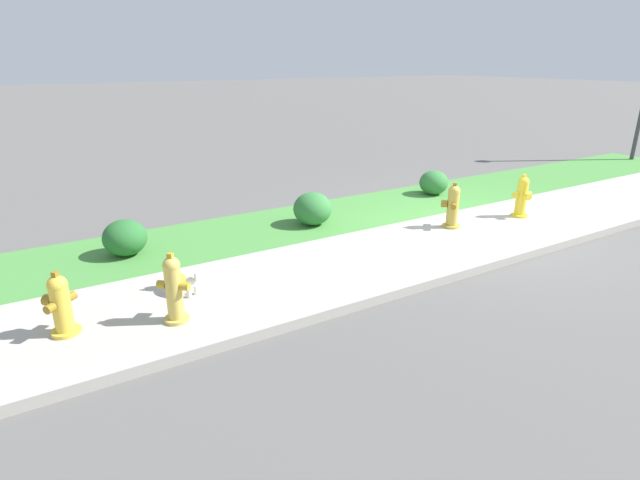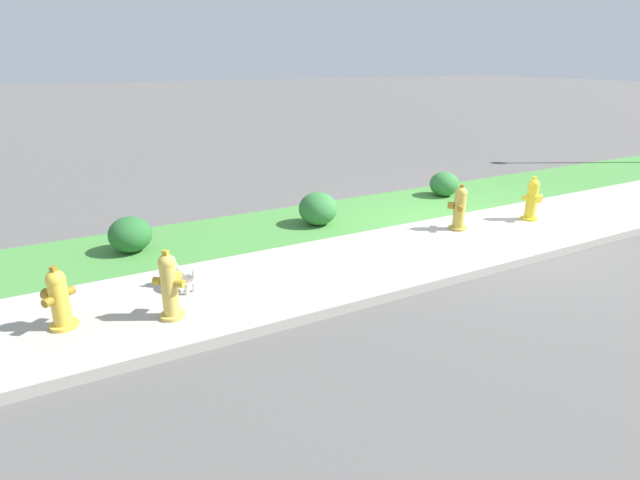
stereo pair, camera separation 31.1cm
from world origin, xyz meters
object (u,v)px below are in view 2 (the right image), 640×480
shrub_bush_mid_verge (130,234)px  fire_hydrant_by_grass_verge (459,208)px  fire_hydrant_near_corner (59,299)px  small_white_dog (181,274)px  fire_hydrant_across_street (532,199)px  fire_hydrant_mid_block (169,286)px  shrub_bush_near_lamp (318,209)px  shrub_bush_far_verge (444,184)px

shrub_bush_mid_verge → fire_hydrant_by_grass_verge: bearing=-17.4°
fire_hydrant_near_corner → shrub_bush_mid_verge: size_ratio=1.14×
small_white_dog → shrub_bush_mid_verge: shrub_bush_mid_verge is taller
small_white_dog → shrub_bush_mid_verge: (-0.33, 1.67, 0.04)m
fire_hydrant_across_street → small_white_dog: (-6.11, 0.08, -0.16)m
fire_hydrant_mid_block → fire_hydrant_across_street: bearing=47.0°
shrub_bush_near_lamp → shrub_bush_far_verge: shrub_bush_near_lamp is taller
shrub_bush_mid_verge → small_white_dog: bearing=-78.9°
shrub_bush_near_lamp → shrub_bush_far_verge: (3.19, 0.43, -0.03)m
fire_hydrant_mid_block → fire_hydrant_by_grass_verge: bearing=51.0°
shrub_bush_near_lamp → fire_hydrant_across_street: bearing=-24.6°
small_white_dog → shrub_bush_near_lamp: 3.08m
fire_hydrant_across_street → shrub_bush_mid_verge: size_ratio=1.26×
fire_hydrant_near_corner → shrub_bush_far_verge: fire_hydrant_near_corner is taller
fire_hydrant_mid_block → fire_hydrant_near_corner: fire_hydrant_mid_block is taller
fire_hydrant_mid_block → shrub_bush_near_lamp: size_ratio=1.21×
fire_hydrant_mid_block → small_white_dog: (0.27, 0.65, -0.17)m
fire_hydrant_by_grass_verge → shrub_bush_near_lamp: (-1.92, 1.36, -0.09)m
fire_hydrant_by_grass_verge → shrub_bush_far_verge: (1.28, 1.78, -0.12)m
fire_hydrant_by_grass_verge → small_white_dog: bearing=134.8°
shrub_bush_far_verge → fire_hydrant_near_corner: bearing=-162.9°
fire_hydrant_by_grass_verge → small_white_dog: 4.62m
fire_hydrant_by_grass_verge → small_white_dog: size_ratio=1.50×
fire_hydrant_mid_block → small_white_dog: size_ratio=1.54×
shrub_bush_mid_verge → shrub_bush_near_lamp: bearing=-3.6°
fire_hydrant_across_street → shrub_bush_near_lamp: bearing=-10.6°
shrub_bush_near_lamp → shrub_bush_mid_verge: shrub_bush_near_lamp is taller
fire_hydrant_mid_block → shrub_bush_far_verge: 6.67m
fire_hydrant_by_grass_verge → shrub_bush_near_lamp: size_ratio=1.17×
fire_hydrant_by_grass_verge → small_white_dog: fire_hydrant_by_grass_verge is taller
fire_hydrant_near_corner → shrub_bush_far_verge: 7.57m
fire_hydrant_by_grass_verge → shrub_bush_far_verge: 2.20m
fire_hydrant_across_street → shrub_bush_far_verge: bearing=-69.7°
fire_hydrant_near_corner → shrub_bush_mid_verge: 2.23m
fire_hydrant_by_grass_verge → fire_hydrant_mid_block: (-4.88, -0.77, 0.01)m
fire_hydrant_mid_block → shrub_bush_mid_verge: 2.33m
fire_hydrant_by_grass_verge → shrub_bush_near_lamp: bearing=97.9°
fire_hydrant_across_street → fire_hydrant_near_corner: bearing=15.8°
fire_hydrant_across_street → shrub_bush_mid_verge: bearing=-1.2°
fire_hydrant_across_street → small_white_dog: bearing=13.2°
shrub_bush_mid_verge → shrub_bush_far_verge: (6.22, 0.24, -0.01)m
fire_hydrant_near_corner → fire_hydrant_across_street: 7.45m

